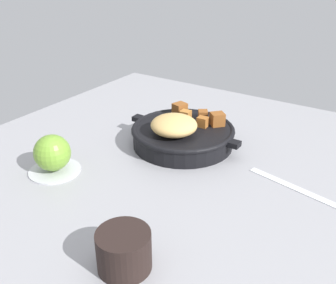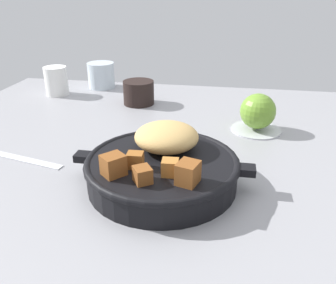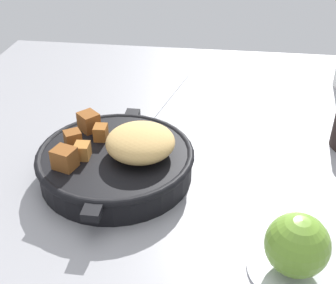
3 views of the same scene
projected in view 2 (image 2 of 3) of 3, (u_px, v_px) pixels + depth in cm
name	position (u px, v px, depth cm)	size (l,w,h in cm)	color
ground_plane	(143.00, 162.00, 65.41)	(103.39, 100.21, 2.40)	gray
cast_iron_skillet	(163.00, 165.00, 55.25)	(28.57, 24.24, 8.69)	black
saucer_plate	(256.00, 129.00, 76.32)	(10.78, 10.78, 0.60)	#B7BABF
red_apple	(258.00, 111.00, 74.61)	(7.58, 7.58, 7.58)	olive
butter_knife	(13.00, 157.00, 64.57)	(21.54, 1.60, 0.36)	silver
coffee_mug_dark	(139.00, 93.00, 91.78)	(8.03, 8.03, 6.13)	black
water_glass_short	(101.00, 75.00, 105.93)	(8.04, 8.04, 7.49)	silver
white_creamer_pitcher	(56.00, 81.00, 98.91)	(6.33, 6.33, 7.96)	white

